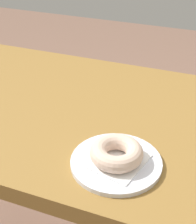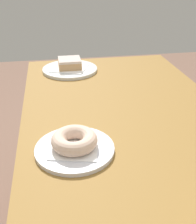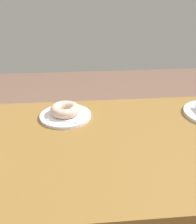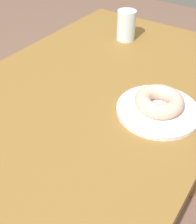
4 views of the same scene
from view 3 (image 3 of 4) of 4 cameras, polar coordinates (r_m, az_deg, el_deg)
name	(u,v)px [view 3 (image 3 of 4)]	position (r m, az deg, el deg)	size (l,w,h in m)	color
table	(101,170)	(0.94, 0.58, -12.49)	(1.24, 0.65, 0.75)	olive
plate_sugar_ring	(66,116)	(1.02, -7.09, -0.81)	(0.20, 0.20, 0.01)	white
napkin_sugar_ring	(65,114)	(1.02, -7.11, -0.46)	(0.12, 0.12, 0.00)	white
donut_sugar_ring	(65,110)	(1.01, -7.17, 0.54)	(0.11, 0.11, 0.04)	beige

